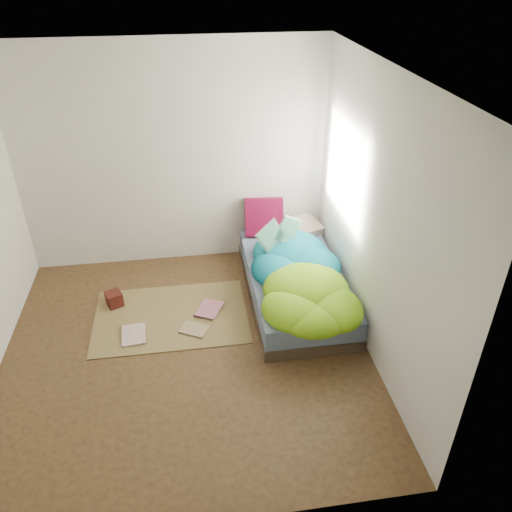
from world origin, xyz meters
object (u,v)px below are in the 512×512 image
at_px(open_book, 280,225).
at_px(wooden_box, 114,299).
at_px(bed, 294,284).
at_px(pillow_magenta, 264,217).
at_px(floor_book_a, 122,336).
at_px(floor_book_b, 199,307).

bearing_deg(open_book, wooden_box, 158.58).
distance_m(bed, pillow_magenta, 0.98).
xyz_separation_m(open_book, floor_book_a, (-1.71, -0.62, -0.80)).
xyz_separation_m(bed, wooden_box, (-1.97, 0.11, -0.08)).
relative_size(open_book, floor_book_a, 1.48).
distance_m(bed, floor_book_b, 1.08).
bearing_deg(bed, floor_book_b, -175.36).
bearing_deg(open_book, bed, -74.66).
xyz_separation_m(wooden_box, floor_book_a, (0.12, -0.56, -0.07)).
bearing_deg(wooden_box, bed, -3.25).
bearing_deg(floor_book_b, floor_book_a, -129.25).
relative_size(pillow_magenta, open_book, 0.97).
relative_size(pillow_magenta, floor_book_a, 1.43).
height_order(pillow_magenta, floor_book_a, pillow_magenta).
height_order(bed, wooden_box, bed).
height_order(open_book, floor_book_b, open_book).
distance_m(wooden_box, floor_book_a, 0.57).
xyz_separation_m(pillow_magenta, floor_book_a, (-1.66, -1.32, -0.54)).
xyz_separation_m(wooden_box, floor_book_b, (0.91, -0.20, -0.06)).
bearing_deg(open_book, floor_book_a, 176.50).
relative_size(pillow_magenta, wooden_box, 2.86).
bearing_deg(bed, pillow_magenta, 103.14).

